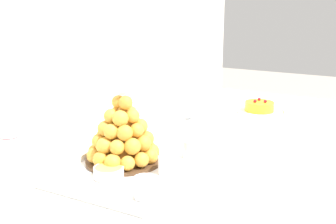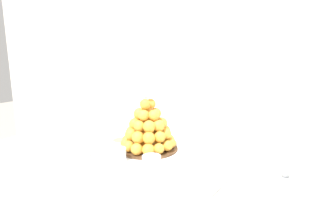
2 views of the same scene
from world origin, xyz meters
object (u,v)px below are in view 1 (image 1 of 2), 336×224
dessert_cup_mid_right (211,137)px  croquembouche (123,133)px  dessert_cup_centre (193,149)px  dessert_cup_mid_left (167,166)px  dessert_cup_left (145,188)px  creme_brulee_ramekin (109,172)px  macaron_goblet (188,85)px  serving_tray (149,159)px  fruit_tart_plate (259,108)px  wine_glass (8,131)px

dessert_cup_mid_right → croquembouche: bearing=149.7°
dessert_cup_centre → dessert_cup_mid_right: bearing=0.5°
dessert_cup_mid_left → dessert_cup_left: bearing=-172.5°
dessert_cup_mid_right → creme_brulee_ramekin: dessert_cup_mid_right is taller
dessert_cup_left → macaron_goblet: size_ratio=0.23×
dessert_cup_centre → creme_brulee_ramekin: 0.27m
serving_tray → croquembouche: bearing=137.1°
dessert_cup_mid_right → creme_brulee_ramekin: bearing=160.7°
dessert_cup_mid_left → macaron_goblet: 0.55m
macaron_goblet → dessert_cup_left: bearing=-162.7°
dessert_cup_mid_left → dessert_cup_mid_right: 0.29m
serving_tray → fruit_tart_plate: bearing=-10.4°
wine_glass → fruit_tart_plate: bearing=-26.4°
serving_tray → dessert_cup_mid_left: size_ratio=12.04×
fruit_tart_plate → creme_brulee_ramekin: bearing=169.8°
croquembouche → dessert_cup_left: croquembouche is taller
dessert_cup_mid_right → fruit_tart_plate: fruit_tart_plate is taller
macaron_goblet → dessert_cup_mid_left: bearing=-160.0°
dessert_cup_mid_left → creme_brulee_ramekin: bearing=127.0°
creme_brulee_ramekin → fruit_tart_plate: 0.87m
dessert_cup_mid_left → serving_tray: bearing=55.3°
dessert_cup_left → macaron_goblet: bearing=17.3°
dessert_cup_mid_left → dessert_cup_centre: dessert_cup_centre is taller
serving_tray → dessert_cup_left: dessert_cup_left is taller
fruit_tart_plate → wine_glass: 1.03m
dessert_cup_left → fruit_tart_plate: dessert_cup_left is taller
dessert_cup_mid_right → wine_glass: size_ratio=0.39×
wine_glass → serving_tray: bearing=-55.8°
dessert_cup_centre → creme_brulee_ramekin: (-0.24, 0.13, -0.01)m
croquembouche → dessert_cup_mid_left: bearing=-95.2°
dessert_cup_mid_right → macaron_goblet: size_ratio=0.25×
dessert_cup_centre → dessert_cup_mid_right: (0.14, 0.00, -0.00)m
wine_glass → dessert_cup_mid_right: bearing=-44.7°
serving_tray → dessert_cup_mid_left: dessert_cup_mid_left is taller
fruit_tart_plate → wine_glass: bearing=153.6°
dessert_cup_mid_right → fruit_tart_plate: bearing=-2.5°
serving_tray → croquembouche: croquembouche is taller
dessert_cup_left → dessert_cup_mid_left: dessert_cup_left is taller
macaron_goblet → serving_tray: bearing=-169.1°
dessert_cup_centre → macaron_goblet: bearing=28.0°
serving_tray → croquembouche: size_ratio=2.52×
dessert_cup_mid_right → creme_brulee_ramekin: size_ratio=0.71×
dessert_cup_mid_right → creme_brulee_ramekin: (-0.38, 0.13, -0.01)m
serving_tray → creme_brulee_ramekin: (-0.16, 0.03, 0.02)m
dessert_cup_mid_left → macaron_goblet: bearing=20.0°
croquembouche → creme_brulee_ramekin: bearing=-166.6°
dessert_cup_centre → macaron_goblet: macaron_goblet is taller
dessert_cup_mid_left → wine_glass: bearing=109.7°
creme_brulee_ramekin → serving_tray: bearing=-9.0°
dessert_cup_mid_left → creme_brulee_ramekin: size_ratio=0.62×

